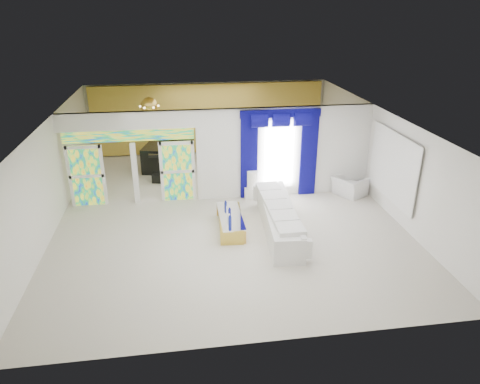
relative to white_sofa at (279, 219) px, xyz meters
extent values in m
plane|color=#B7AF9E|center=(-1.36, 1.60, -0.36)|extent=(12.00, 12.00, 0.00)
cube|color=white|center=(0.79, 2.60, 1.14)|extent=(5.70, 0.18, 3.00)
cube|color=white|center=(-4.21, 2.60, 2.36)|extent=(4.30, 0.18, 0.55)
cube|color=#994C3F|center=(-5.63, 2.60, 0.64)|extent=(0.95, 0.04, 2.00)
cube|color=#994C3F|center=(-2.78, 2.60, 0.64)|extent=(0.95, 0.04, 2.00)
cube|color=#994C3F|center=(-4.21, 2.60, 1.89)|extent=(4.00, 0.05, 0.35)
cube|color=white|center=(0.54, 2.50, 1.09)|extent=(1.00, 0.02, 2.30)
cube|color=#080349|center=(-0.46, 2.47, 1.04)|extent=(0.55, 0.10, 2.80)
cube|color=#080349|center=(1.54, 2.47, 1.04)|extent=(0.55, 0.10, 2.80)
cube|color=#080349|center=(0.54, 2.47, 2.46)|extent=(2.60, 0.12, 0.25)
cube|color=white|center=(3.58, 0.60, 1.19)|extent=(0.04, 2.70, 1.90)
cube|color=#C3822E|center=(-1.36, 7.50, 1.14)|extent=(9.70, 0.12, 2.90)
cube|color=silver|center=(0.00, 0.00, 0.00)|extent=(1.09, 3.83, 0.72)
cube|color=gold|center=(-1.35, 0.30, -0.15)|extent=(0.77, 1.95, 0.42)
cube|color=silver|center=(-0.05, 2.37, -0.17)|extent=(1.15, 0.43, 0.38)
cylinder|color=white|center=(-0.35, 2.37, 0.31)|extent=(0.36, 0.36, 0.58)
imported|color=silver|center=(2.94, 2.16, -0.03)|extent=(1.26, 1.31, 0.65)
cube|color=black|center=(-3.22, 5.83, 0.13)|extent=(1.87, 2.21, 0.97)
cube|color=black|center=(-3.22, 4.23, -0.20)|extent=(1.04, 0.60, 0.33)
cube|color=#A68253|center=(-5.99, 4.79, 0.03)|extent=(0.60, 0.55, 0.77)
sphere|color=gold|center=(-3.66, 5.00, 2.29)|extent=(0.60, 0.60, 0.60)
cylinder|color=navy|center=(-1.43, -0.23, 0.17)|extent=(0.09, 0.09, 0.22)
cylinder|color=navy|center=(-1.38, 0.23, 0.18)|extent=(0.08, 0.08, 0.24)
cylinder|color=silver|center=(-1.43, 0.02, 0.13)|extent=(0.10, 0.10, 0.14)
cylinder|color=white|center=(-1.38, 0.62, 0.13)|extent=(0.11, 0.11, 0.14)
cylinder|color=navy|center=(-1.42, 0.86, 0.15)|extent=(0.08, 0.08, 0.18)
camera|label=1|loc=(-2.71, -10.93, 5.67)|focal=33.00mm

